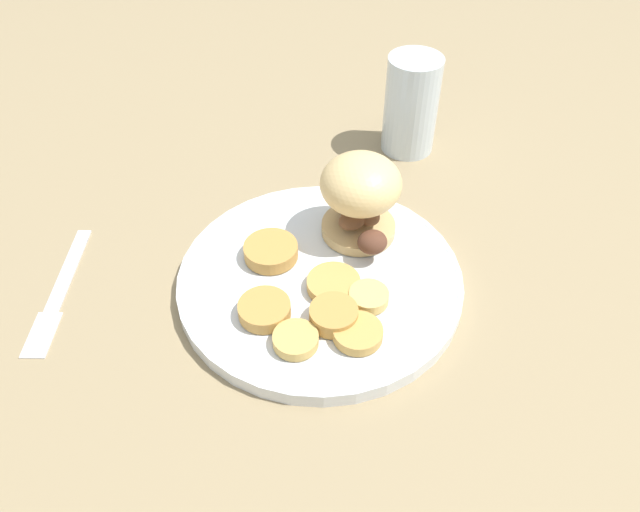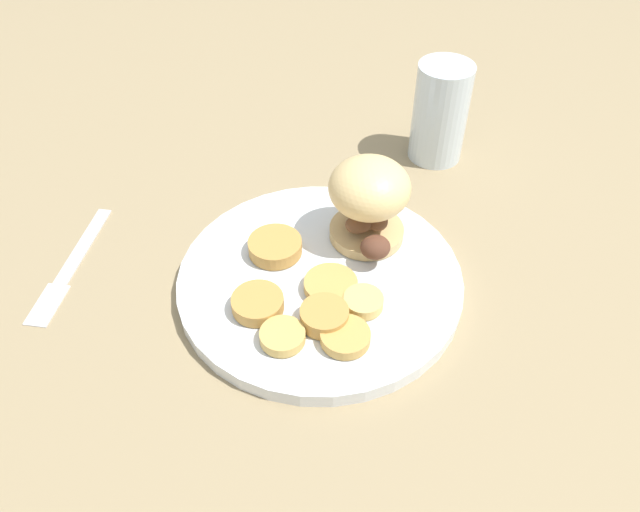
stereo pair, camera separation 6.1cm
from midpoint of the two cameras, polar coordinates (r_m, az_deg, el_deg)
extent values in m
plane|color=#937F5B|center=(0.64, -2.73, -2.85)|extent=(4.00, 4.00, 0.00)
cylinder|color=white|center=(0.64, -2.75, -2.36)|extent=(0.29, 0.29, 0.02)
torus|color=white|center=(0.63, -2.77, -1.95)|extent=(0.29, 0.29, 0.01)
cylinder|color=tan|center=(0.67, 0.93, 2.49)|extent=(0.08, 0.08, 0.01)
ellipsoid|color=#563323|center=(0.63, 2.04, 1.15)|extent=(0.04, 0.04, 0.02)
ellipsoid|color=brown|center=(0.66, 1.34, 3.88)|extent=(0.03, 0.04, 0.02)
ellipsoid|color=brown|center=(0.67, 0.94, 4.50)|extent=(0.05, 0.04, 0.02)
ellipsoid|color=brown|center=(0.65, 0.24, 3.08)|extent=(0.03, 0.03, 0.02)
ellipsoid|color=#E5C17F|center=(0.63, 0.99, 6.50)|extent=(0.08, 0.08, 0.06)
cylinder|color=tan|center=(0.57, -5.35, -7.79)|extent=(0.04, 0.04, 0.01)
cylinder|color=tan|center=(0.57, 0.41, -7.23)|extent=(0.05, 0.05, 0.01)
cylinder|color=tan|center=(0.61, -1.86, -2.85)|extent=(0.05, 0.05, 0.01)
cylinder|color=#BC8942|center=(0.65, -7.22, 0.32)|extent=(0.06, 0.06, 0.01)
cylinder|color=#BC8942|center=(0.59, -8.06, -5.03)|extent=(0.05, 0.05, 0.01)
cylinder|color=#BC8942|center=(0.58, -1.76, -5.58)|extent=(0.05, 0.05, 0.02)
cylinder|color=#DBB766|center=(0.60, 1.59, -3.91)|extent=(0.04, 0.04, 0.01)
cube|color=silver|center=(0.72, -24.29, -1.17)|extent=(0.08, 0.11, 0.00)
cube|color=silver|center=(0.67, -26.58, -6.57)|extent=(0.05, 0.06, 0.00)
cylinder|color=silver|center=(0.80, 6.13, 13.50)|extent=(0.07, 0.07, 0.12)
camera|label=1|loc=(0.03, -92.87, -2.81)|focal=35.00mm
camera|label=2|loc=(0.03, 87.13, 2.81)|focal=35.00mm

